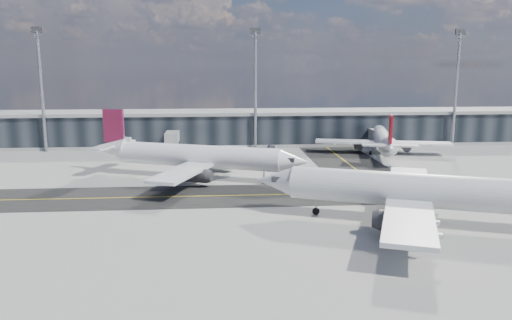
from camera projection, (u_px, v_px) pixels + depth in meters
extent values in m
plane|color=gray|center=(279.00, 201.00, 75.60)|extent=(300.00, 300.00, 0.00)
cube|color=black|center=(276.00, 195.00, 79.51)|extent=(180.00, 14.00, 0.02)
cube|color=black|center=(340.00, 157.00, 111.23)|extent=(14.00, 50.00, 0.02)
cube|color=yellow|center=(276.00, 194.00, 79.51)|extent=(180.00, 0.25, 0.01)
cube|color=yellow|center=(340.00, 157.00, 111.23)|extent=(0.25, 50.00, 0.01)
cube|color=black|center=(253.00, 129.00, 128.70)|extent=(150.00, 12.00, 8.00)
cube|color=gray|center=(253.00, 112.00, 127.87)|extent=(152.00, 13.00, 0.80)
cube|color=gray|center=(253.00, 143.00, 129.37)|extent=(150.00, 12.20, 0.80)
cube|color=gray|center=(173.00, 136.00, 119.44)|extent=(3.00, 10.00, 2.40)
cylinder|color=gray|center=(171.00, 149.00, 114.98)|extent=(0.60, 0.60, 2.40)
cube|color=gray|center=(377.00, 134.00, 123.23)|extent=(3.00, 10.00, 2.40)
cylinder|color=gray|center=(383.00, 146.00, 118.77)|extent=(0.60, 0.60, 2.40)
cylinder|color=gray|center=(42.00, 92.00, 116.16)|extent=(0.70, 0.70, 28.00)
cube|color=#2D2D30|center=(37.00, 30.00, 113.48)|extent=(2.50, 0.50, 1.40)
cylinder|color=gray|center=(255.00, 92.00, 119.96)|extent=(0.70, 0.70, 28.00)
cube|color=#2D2D30|center=(255.00, 31.00, 117.28)|extent=(2.50, 0.50, 1.40)
cylinder|color=gray|center=(456.00, 91.00, 123.75)|extent=(0.70, 0.70, 28.00)
cube|color=#2D2D30|center=(460.00, 32.00, 121.07)|extent=(2.50, 0.50, 1.40)
cylinder|color=white|center=(199.00, 156.00, 90.34)|extent=(30.05, 14.97, 4.09)
cone|color=white|center=(292.00, 161.00, 85.37)|extent=(6.25, 5.67, 4.09)
cone|color=white|center=(112.00, 148.00, 95.33)|extent=(7.20, 6.04, 4.09)
cube|color=white|center=(204.00, 162.00, 90.24)|extent=(17.41, 34.23, 0.51)
cylinder|color=#2D2D30|center=(222.00, 162.00, 95.92)|extent=(4.85, 3.75, 2.35)
cylinder|color=#2D2D30|center=(196.00, 175.00, 84.39)|extent=(4.85, 3.75, 2.35)
cube|color=silver|center=(222.00, 158.00, 95.77)|extent=(2.05, 1.13, 0.82)
cube|color=silver|center=(196.00, 171.00, 84.24)|extent=(2.05, 1.13, 0.82)
cube|color=#671741|center=(114.00, 126.00, 94.38)|extent=(4.17, 1.99, 6.34)
cube|color=white|center=(112.00, 145.00, 95.22)|extent=(7.13, 12.47, 0.36)
cube|color=#2D2D30|center=(290.00, 159.00, 85.44)|extent=(2.72, 2.84, 0.72)
cylinder|color=gray|center=(264.00, 176.00, 87.37)|extent=(0.32, 0.32, 2.04)
cylinder|color=black|center=(264.00, 180.00, 87.52)|extent=(0.99, 0.67, 0.92)
cylinder|color=black|center=(201.00, 171.00, 94.18)|extent=(1.23, 0.89, 1.12)
cylinder|color=black|center=(187.00, 178.00, 88.41)|extent=(1.23, 0.89, 1.12)
cylinder|color=white|center=(383.00, 139.00, 114.17)|extent=(9.93, 27.16, 3.61)
cone|color=white|center=(378.00, 130.00, 129.04)|extent=(4.58, 5.24, 3.61)
cone|color=white|center=(390.00, 148.00, 98.75)|extent=(4.79, 6.12, 3.61)
cube|color=white|center=(382.00, 142.00, 115.21)|extent=(30.89, 11.66, 0.45)
cylinder|color=#2D2D30|center=(358.00, 145.00, 117.13)|extent=(2.92, 4.18, 2.08)
cylinder|color=#2D2D30|center=(406.00, 147.00, 115.42)|extent=(2.92, 4.18, 2.08)
cube|color=silver|center=(358.00, 142.00, 116.99)|extent=(0.78, 1.84, 0.72)
cube|color=silver|center=(406.00, 144.00, 115.28)|extent=(0.78, 1.84, 0.72)
cube|color=#A90B17|center=(391.00, 129.00, 98.48)|extent=(1.29, 3.78, 5.60)
cube|color=white|center=(390.00, 145.00, 98.65)|extent=(11.12, 5.02, 0.32)
cube|color=#2D2D30|center=(378.00, 129.00, 128.53)|extent=(2.36, 2.22, 0.63)
cylinder|color=gray|center=(379.00, 143.00, 125.14)|extent=(0.26, 0.26, 1.81)
cylinder|color=black|center=(379.00, 145.00, 125.27)|extent=(0.50, 0.86, 0.81)
cylinder|color=black|center=(370.00, 153.00, 114.31)|extent=(0.67, 1.07, 0.99)
cylinder|color=black|center=(395.00, 153.00, 113.45)|extent=(0.67, 1.07, 0.99)
cylinder|color=silver|center=(418.00, 190.00, 64.40)|extent=(32.52, 16.04, 4.42)
cone|color=silver|center=(277.00, 181.00, 69.68)|extent=(6.74, 6.11, 4.42)
cube|color=silver|center=(409.00, 198.00, 64.92)|extent=(18.66, 37.04, 0.55)
cylinder|color=#2D2D30|center=(399.00, 221.00, 59.22)|extent=(5.24, 4.04, 2.54)
cylinder|color=#2D2D30|center=(400.00, 194.00, 71.70)|extent=(5.24, 4.04, 2.54)
cube|color=silver|center=(399.00, 214.00, 59.06)|extent=(2.22, 1.21, 0.88)
cube|color=silver|center=(401.00, 188.00, 71.53)|extent=(2.22, 1.21, 0.88)
cube|color=#2D2D30|center=(281.00, 178.00, 69.44)|extent=(2.94, 3.06, 0.77)
cylinder|color=gray|center=(316.00, 205.00, 68.71)|extent=(0.34, 0.34, 2.21)
cylinder|color=black|center=(316.00, 211.00, 68.87)|extent=(1.07, 0.72, 0.99)
cylinder|color=black|center=(426.00, 227.00, 61.69)|extent=(1.33, 0.95, 1.22)
cylinder|color=black|center=(425.00, 212.00, 67.93)|extent=(1.33, 0.95, 1.22)
cube|color=yellow|center=(321.00, 181.00, 86.15)|extent=(2.78, 1.34, 0.64)
cube|color=yellow|center=(326.00, 177.00, 86.11)|extent=(1.03, 1.21, 0.83)
cube|color=black|center=(326.00, 175.00, 86.05)|extent=(0.94, 1.17, 0.23)
cylinder|color=black|center=(325.00, 182.00, 86.89)|extent=(0.65, 0.24, 0.64)
cylinder|color=black|center=(327.00, 183.00, 85.72)|extent=(0.65, 0.24, 0.64)
cylinder|color=black|center=(315.00, 182.00, 86.71)|extent=(0.65, 0.24, 0.64)
cylinder|color=black|center=(316.00, 184.00, 85.55)|extent=(0.65, 0.24, 0.64)
imported|color=white|center=(272.00, 148.00, 118.81)|extent=(3.13, 5.66, 1.50)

